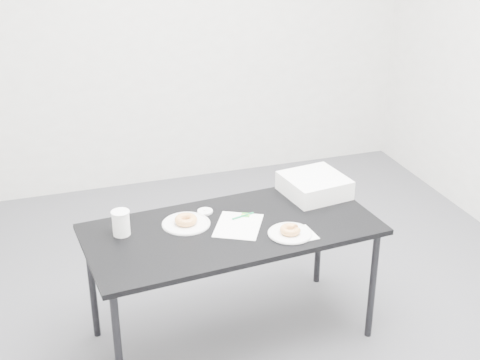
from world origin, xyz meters
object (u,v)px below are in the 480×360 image
object	(u,v)px
donut_far	(186,220)
table	(232,236)
donut_near	(290,230)
bakery_box	(314,185)
plate_near	(290,233)
plate_far	(186,224)
coffee_cup	(121,223)
pen	(243,216)
scorecard	(238,225)

from	to	relation	value
donut_far	table	bearing A→B (deg)	-25.32
donut_near	table	bearing A→B (deg)	146.99
donut_far	bakery_box	xyz separation A→B (m)	(0.78, 0.12, 0.03)
plate_near	plate_far	xyz separation A→B (m)	(-0.48, 0.27, -0.00)
donut_near	coffee_cup	size ratio (longest dim) A/B	0.80
pen	plate_far	world-z (taller)	pen
pen	donut_near	bearing A→B (deg)	-71.27
coffee_cup	bakery_box	distance (m)	1.13
plate_far	bakery_box	bearing A→B (deg)	8.93
table	coffee_cup	xyz separation A→B (m)	(-0.56, 0.10, 0.12)
scorecard	donut_far	distance (m)	0.28
plate_near	donut_far	size ratio (longest dim) A/B	1.91
table	pen	world-z (taller)	pen
pen	plate_near	distance (m)	0.31
coffee_cup	bakery_box	xyz separation A→B (m)	(1.12, 0.13, -0.01)
plate_far	bakery_box	xyz separation A→B (m)	(0.78, 0.12, 0.05)
plate_far	donut_far	size ratio (longest dim) A/B	2.13
plate_near	donut_near	world-z (taller)	donut_near
scorecard	donut_near	distance (m)	0.28
donut_near	coffee_cup	xyz separation A→B (m)	(-0.81, 0.27, 0.04)
scorecard	bakery_box	size ratio (longest dim) A/B	0.87
table	donut_near	distance (m)	0.32
donut_near	plate_far	world-z (taller)	donut_near
plate_near	donut_near	bearing A→B (deg)	0.00
bakery_box	donut_near	bearing A→B (deg)	-135.82
bakery_box	scorecard	bearing A→B (deg)	-164.92
donut_near	bakery_box	size ratio (longest dim) A/B	0.33
plate_near	coffee_cup	size ratio (longest dim) A/B	1.71
plate_far	coffee_cup	bearing A→B (deg)	-179.61
donut_near	coffee_cup	distance (m)	0.86
donut_far	donut_near	bearing A→B (deg)	-29.61
scorecard	donut_near	bearing A→B (deg)	-9.26
scorecard	pen	xyz separation A→B (m)	(0.05, 0.08, 0.01)
plate_near	plate_far	world-z (taller)	plate_near
plate_near	bakery_box	xyz separation A→B (m)	(0.31, 0.39, 0.05)
donut_far	plate_far	bearing A→B (deg)	0.00
donut_near	donut_far	size ratio (longest dim) A/B	0.90
donut_far	coffee_cup	distance (m)	0.34
pen	plate_far	distance (m)	0.31
table	donut_far	size ratio (longest dim) A/B	13.17
donut_near	plate_far	xyz separation A→B (m)	(-0.48, 0.27, -0.02)
scorecard	plate_far	size ratio (longest dim) A/B	1.13
scorecard	plate_far	world-z (taller)	plate_far
table	donut_far	world-z (taller)	donut_far
pen	donut_far	xyz separation A→B (m)	(-0.31, 0.02, 0.02)
pen	plate_near	xyz separation A→B (m)	(0.17, -0.26, -0.00)
scorecard	plate_far	bearing A→B (deg)	-173.11
plate_far	scorecard	bearing A→B (deg)	-21.47
donut_near	donut_far	xyz separation A→B (m)	(-0.48, 0.27, -0.00)
bakery_box	plate_near	bearing A→B (deg)	-135.82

